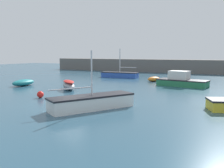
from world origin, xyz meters
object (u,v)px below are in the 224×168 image
rowboat_blue_near (23,83)px  rowboat_with_red_cover (69,85)px  sailboat_short_mast (92,102)px  mooring_buoy_red (40,95)px  dinghy_near_pier (154,79)px  cabin_cruiser_white (181,81)px  sailboat_twin_hulled (120,75)px

rowboat_blue_near → rowboat_with_red_cover: rowboat_with_red_cover is taller
rowboat_blue_near → sailboat_short_mast: bearing=61.4°
mooring_buoy_red → sailboat_short_mast: bearing=-16.1°
sailboat_short_mast → rowboat_with_red_cover: size_ratio=1.84×
rowboat_blue_near → rowboat_with_red_cover: bearing=88.0°
dinghy_near_pier → cabin_cruiser_white: size_ratio=0.37×
rowboat_with_red_cover → mooring_buoy_red: 5.30m
sailboat_short_mast → mooring_buoy_red: size_ratio=10.43×
sailboat_twin_hulled → sailboat_short_mast: bearing=106.2°
rowboat_blue_near → mooring_buoy_red: size_ratio=5.44×
cabin_cruiser_white → mooring_buoy_red: (-9.46, -13.16, -0.34)m
rowboat_blue_near → cabin_cruiser_white: bearing=114.0°
sailboat_short_mast → mooring_buoy_red: sailboat_short_mast is taller
rowboat_blue_near → dinghy_near_pier: bearing=130.5°
cabin_cruiser_white → rowboat_with_red_cover: cabin_cruiser_white is taller
dinghy_near_pier → mooring_buoy_red: dinghy_near_pier is taller
dinghy_near_pier → rowboat_with_red_cover: rowboat_with_red_cover is taller
cabin_cruiser_white → sailboat_short_mast: sailboat_short_mast is taller
dinghy_near_pier → mooring_buoy_red: bearing=-164.9°
dinghy_near_pier → cabin_cruiser_white: (4.25, -3.29, 0.30)m
cabin_cruiser_white → rowboat_with_red_cover: (-10.26, -7.92, -0.15)m
rowboat_blue_near → sailboat_short_mast: 15.33m
rowboat_blue_near → sailboat_short_mast: (13.56, -7.17, 0.12)m
rowboat_blue_near → sailboat_short_mast: size_ratio=0.52×
rowboat_blue_near → cabin_cruiser_white: cabin_cruiser_white is taller
rowboat_with_red_cover → mooring_buoy_red: (0.79, -5.24, -0.19)m
cabin_cruiser_white → mooring_buoy_red: 16.21m
mooring_buoy_red → sailboat_twin_hulled: bearing=93.7°
cabin_cruiser_white → sailboat_twin_hulled: bearing=159.0°
rowboat_blue_near → sailboat_twin_hulled: sailboat_twin_hulled is taller
rowboat_blue_near → sailboat_short_mast: sailboat_short_mast is taller
rowboat_with_red_cover → mooring_buoy_red: rowboat_with_red_cover is taller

